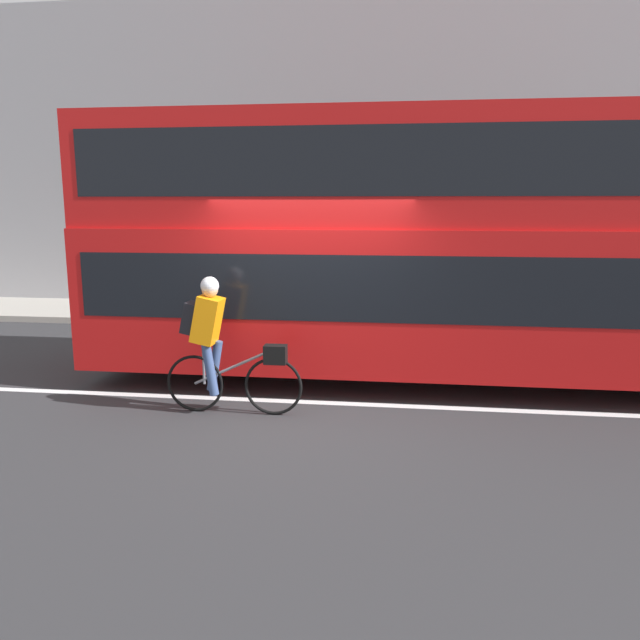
# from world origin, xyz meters

# --- Properties ---
(ground_plane) EXTENTS (80.00, 80.00, 0.00)m
(ground_plane) POSITION_xyz_m (0.00, 0.00, 0.00)
(ground_plane) COLOR #2D2D30
(road_center_line) EXTENTS (50.00, 0.14, 0.01)m
(road_center_line) POSITION_xyz_m (0.00, 0.21, 0.00)
(road_center_line) COLOR silver
(road_center_line) RESTS_ON ground_plane
(sidewalk_curb) EXTENTS (60.00, 2.41, 0.13)m
(sidewalk_curb) POSITION_xyz_m (0.00, 5.86, 0.06)
(sidewalk_curb) COLOR #A8A399
(sidewalk_curb) RESTS_ON ground_plane
(building_facade) EXTENTS (60.00, 0.30, 6.94)m
(building_facade) POSITION_xyz_m (0.00, 7.22, 3.47)
(building_facade) COLOR #9E9EA3
(building_facade) RESTS_ON ground_plane
(bus) EXTENTS (9.88, 2.45, 3.60)m
(bus) POSITION_xyz_m (1.81, 1.47, 2.00)
(bus) COLOR black
(bus) RESTS_ON ground_plane
(cyclist_on_bike) EXTENTS (1.64, 0.32, 1.63)m
(cyclist_on_bike) POSITION_xyz_m (-0.99, -0.29, 0.88)
(cyclist_on_bike) COLOR black
(cyclist_on_bike) RESTS_ON ground_plane
(trash_bin) EXTENTS (0.50, 0.50, 1.00)m
(trash_bin) POSITION_xyz_m (0.02, 5.74, 0.63)
(trash_bin) COLOR #515156
(trash_bin) RESTS_ON sidewalk_curb
(street_sign_post) EXTENTS (0.36, 0.09, 2.37)m
(street_sign_post) POSITION_xyz_m (5.47, 5.74, 1.46)
(street_sign_post) COLOR #59595B
(street_sign_post) RESTS_ON sidewalk_curb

